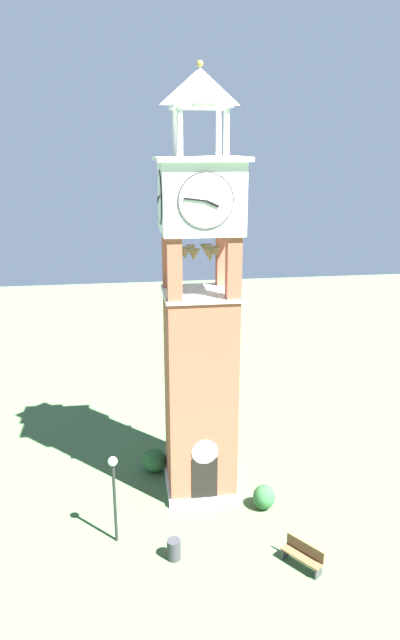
# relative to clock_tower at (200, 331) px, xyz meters

# --- Properties ---
(ground) EXTENTS (80.00, 80.00, 0.00)m
(ground) POSITION_rel_clock_tower_xyz_m (0.00, 0.00, -7.42)
(ground) COLOR #476B3D
(clock_tower) EXTENTS (3.44, 3.44, 17.68)m
(clock_tower) POSITION_rel_clock_tower_xyz_m (0.00, 0.00, 0.00)
(clock_tower) COLOR #9E4C38
(clock_tower) RESTS_ON ground
(park_bench) EXTENTS (1.32, 1.54, 0.95)m
(park_bench) POSITION_rel_clock_tower_xyz_m (3.01, -5.56, -6.93)
(park_bench) COLOR brown
(park_bench) RESTS_ON ground
(lamp_post) EXTENTS (0.36, 0.36, 3.69)m
(lamp_post) POSITION_rel_clock_tower_xyz_m (-3.73, -3.21, -4.84)
(lamp_post) COLOR black
(lamp_post) RESTS_ON ground
(trash_bin) EXTENTS (0.52, 0.52, 0.80)m
(trash_bin) POSITION_rel_clock_tower_xyz_m (-1.61, -4.51, -7.02)
(trash_bin) COLOR #2D2D33
(trash_bin) RESTS_ON ground
(shrub_near_entry) EXTENTS (0.92, 0.92, 1.07)m
(shrub_near_entry) POSITION_rel_clock_tower_xyz_m (2.45, -2.01, -6.88)
(shrub_near_entry) COLOR #28562D
(shrub_near_entry) RESTS_ON ground
(shrub_left_of_tower) EXTENTS (1.11, 1.11, 0.87)m
(shrub_left_of_tower) POSITION_rel_clock_tower_xyz_m (-0.36, 4.50, -6.98)
(shrub_left_of_tower) COLOR #28562D
(shrub_left_of_tower) RESTS_ON ground
(shrub_behind_bench) EXTENTS (1.18, 1.18, 1.08)m
(shrub_behind_bench) POSITION_rel_clock_tower_xyz_m (-1.96, 1.51, -6.87)
(shrub_behind_bench) COLOR #28562D
(shrub_behind_bench) RESTS_ON ground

